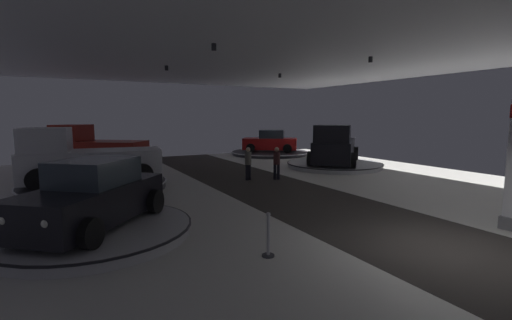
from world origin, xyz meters
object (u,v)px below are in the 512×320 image
(display_platform_mid_left, at_px, (94,231))
(visitor_walking_far, at_px, (277,161))
(display_platform_far_right, at_px, (334,165))
(display_platform_far_left, at_px, (96,185))
(display_platform_deep_left, at_px, (100,166))
(pickup_truck_far_right, at_px, (334,148))
(pickup_truck_deep_left, at_px, (94,148))
(display_car_deep_right, at_px, (270,142))
(pickup_truck_far_left, at_px, (86,160))
(visitor_walking_near, at_px, (248,161))
(display_platform_deep_right, at_px, (270,153))
(display_car_mid_left, at_px, (93,196))

(display_platform_mid_left, bearing_deg, visitor_walking_far, 29.42)
(display_platform_far_right, bearing_deg, display_platform_far_left, -178.81)
(display_platform_mid_left, bearing_deg, display_platform_deep_left, 84.65)
(display_platform_far_left, height_order, pickup_truck_far_right, pickup_truck_far_right)
(pickup_truck_deep_left, bearing_deg, display_platform_far_right, -27.01)
(display_car_deep_right, bearing_deg, pickup_truck_far_left, -149.52)
(visitor_walking_near, bearing_deg, visitor_walking_far, -24.29)
(pickup_truck_deep_left, bearing_deg, display_car_deep_right, 5.82)
(display_car_deep_right, bearing_deg, display_platform_deep_right, 144.04)
(pickup_truck_deep_left, relative_size, display_platform_far_right, 0.97)
(display_platform_deep_left, bearing_deg, pickup_truck_far_left, -99.04)
(display_platform_deep_left, height_order, visitor_walking_far, visitor_walking_far)
(pickup_truck_deep_left, bearing_deg, display_platform_deep_left, -36.08)
(display_platform_mid_left, bearing_deg, display_platform_deep_right, 46.32)
(display_platform_mid_left, height_order, visitor_walking_near, visitor_walking_near)
(pickup_truck_far_left, relative_size, visitor_walking_far, 3.47)
(display_platform_deep_right, xyz_separation_m, display_platform_deep_left, (-12.59, -1.52, 0.00))
(display_platform_deep_left, distance_m, display_platform_mid_left, 12.99)
(display_platform_deep_right, height_order, display_platform_far_left, display_platform_far_left)
(display_car_mid_left, bearing_deg, display_car_deep_right, 46.23)
(display_car_mid_left, relative_size, visitor_walking_far, 2.75)
(display_platform_deep_right, height_order, display_platform_deep_left, display_platform_deep_left)
(display_car_deep_right, distance_m, display_car_mid_left, 19.96)
(display_car_mid_left, bearing_deg, display_platform_mid_left, -129.94)
(display_platform_mid_left, xyz_separation_m, display_car_mid_left, (0.02, 0.02, 0.89))
(display_car_deep_right, xyz_separation_m, display_car_mid_left, (-13.81, -14.42, 0.03))
(display_car_mid_left, bearing_deg, display_platform_deep_right, 46.32)
(pickup_truck_far_left, bearing_deg, display_platform_far_left, -7.23)
(display_car_deep_right, xyz_separation_m, display_platform_mid_left, (-13.83, -14.44, -0.86))
(display_platform_deep_left, distance_m, pickup_truck_far_left, 6.71)
(display_platform_mid_left, height_order, display_platform_far_left, display_platform_far_left)
(display_platform_deep_left, bearing_deg, display_platform_far_left, -96.26)
(display_platform_deep_left, height_order, display_car_mid_left, display_car_mid_left)
(display_platform_mid_left, relative_size, display_car_mid_left, 1.13)
(display_platform_deep_right, relative_size, pickup_truck_far_right, 1.16)
(display_car_deep_right, distance_m, pickup_truck_far_right, 8.04)
(display_platform_far_right, xyz_separation_m, pickup_truck_far_right, (-0.23, -0.22, 1.06))
(display_platform_far_left, distance_m, pickup_truck_far_left, 1.12)
(display_platform_deep_right, bearing_deg, display_platform_mid_left, -133.68)
(display_platform_deep_right, xyz_separation_m, visitor_walking_far, (-5.35, -9.69, 0.76))
(display_car_mid_left, height_order, display_platform_far_right, display_car_mid_left)
(visitor_walking_far, bearing_deg, display_platform_mid_left, -150.58)
(display_car_mid_left, relative_size, display_platform_far_left, 0.75)
(display_platform_deep_left, height_order, pickup_truck_far_right, pickup_truck_far_right)
(pickup_truck_deep_left, relative_size, visitor_walking_far, 3.47)
(display_platform_deep_left, relative_size, display_platform_far_left, 0.97)
(display_platform_mid_left, distance_m, display_car_mid_left, 0.89)
(display_car_deep_right, height_order, visitor_walking_near, display_car_deep_right)
(display_platform_deep_left, height_order, display_platform_far_right, display_platform_far_right)
(pickup_truck_far_left, xyz_separation_m, pickup_truck_far_right, (13.29, 0.01, -0.04))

